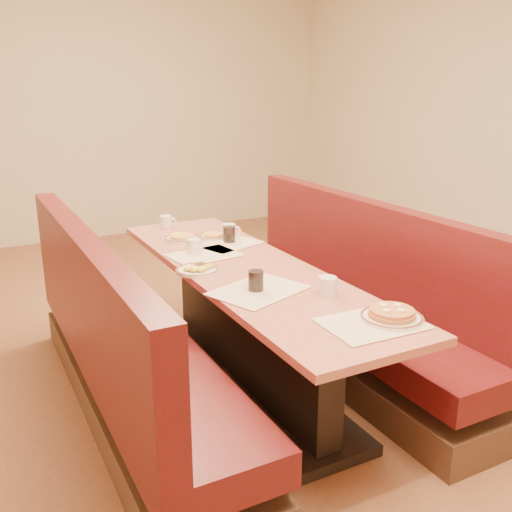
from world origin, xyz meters
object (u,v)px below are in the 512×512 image
booth_left (124,356)px  coffee_mug_b (194,246)px  eggs_plate (197,270)px  pancake_plate (392,316)px  coffee_mug_c (229,231)px  diner_table (246,328)px  booth_right (347,308)px  coffee_mug_d (166,222)px  coffee_mug_a (328,286)px  soda_tumbler_near (256,281)px  soda_tumbler_mid (229,235)px

booth_left → coffee_mug_b: bearing=35.0°
eggs_plate → coffee_mug_b: coffee_mug_b is taller
eggs_plate → coffee_mug_b: size_ratio=2.04×
booth_left → pancake_plate: 1.43m
pancake_plate → coffee_mug_c: size_ratio=2.28×
diner_table → booth_right: bearing=0.0°
coffee_mug_b → coffee_mug_d: (0.06, 0.70, 0.00)m
booth_left → coffee_mug_a: (0.88, -0.60, 0.44)m
coffee_mug_c → soda_tumbler_near: soda_tumbler_near is taller
coffee_mug_d → diner_table: bearing=-63.7°
coffee_mug_b → soda_tumbler_near: size_ratio=1.10×
soda_tumbler_mid → diner_table: bearing=-105.1°
eggs_plate → coffee_mug_a: coffee_mug_a is taller
coffee_mug_d → coffee_mug_a: bearing=-60.4°
booth_right → soda_tumbler_near: size_ratio=23.22×
eggs_plate → pancake_plate: bearing=-63.9°
coffee_mug_d → soda_tumbler_near: size_ratio=1.11×
booth_right → soda_tumbler_near: (-0.86, -0.37, 0.44)m
eggs_plate → soda_tumbler_near: size_ratio=2.24×
coffee_mug_c → soda_tumbler_mid: bearing=-91.6°
eggs_plate → coffee_mug_c: bearing=51.2°
coffee_mug_a → coffee_mug_d: 1.71m
coffee_mug_c → coffee_mug_d: bearing=147.2°
booth_right → coffee_mug_d: bearing=127.0°
booth_right → pancake_plate: booth_right is taller
booth_left → diner_table: bearing=0.0°
diner_table → coffee_mug_c: 0.79m
soda_tumbler_near → pancake_plate: bearing=-59.6°
coffee_mug_b → soda_tumbler_near: (0.02, -0.78, 0.01)m
booth_right → soda_tumbler_mid: size_ratio=23.02×
coffee_mug_b → soda_tumbler_near: bearing=-102.7°
booth_left → soda_tumbler_mid: bearing=31.2°
soda_tumbler_mid → coffee_mug_b: bearing=-156.8°
booth_left → coffee_mug_a: size_ratio=19.26×
coffee_mug_b → coffee_mug_d: bearing=70.6°
eggs_plate → diner_table: bearing=-10.2°
coffee_mug_a → soda_tumbler_near: 0.36m
diner_table → soda_tumbler_mid: soda_tumbler_mid is taller
diner_table → soda_tumbler_near: (-0.13, -0.37, 0.43)m
pancake_plate → coffee_mug_d: bearing=98.8°
booth_left → soda_tumbler_near: 0.83m
eggs_plate → coffee_mug_b: 0.38m
coffee_mug_b → coffee_mug_c: coffee_mug_c is taller
coffee_mug_b → eggs_plate: bearing=-123.7°
pancake_plate → coffee_mug_a: coffee_mug_a is taller
diner_table → soda_tumbler_near: 0.58m
coffee_mug_b → booth_right: bearing=-38.9°
coffee_mug_c → coffee_mug_d: coffee_mug_c is taller
pancake_plate → coffee_mug_d: (-0.32, 2.08, 0.03)m
eggs_plate → coffee_mug_a: 0.78m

